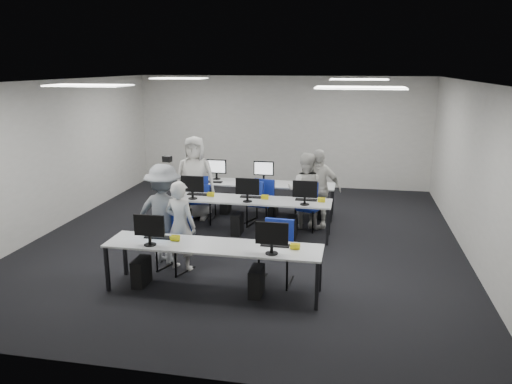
% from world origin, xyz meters
% --- Properties ---
extents(room, '(9.00, 9.02, 3.00)m').
position_xyz_m(room, '(0.00, 0.00, 1.50)').
color(room, black).
rests_on(room, ground).
extents(ceiling_panels, '(5.20, 4.60, 0.02)m').
position_xyz_m(ceiling_panels, '(0.00, 0.00, 2.98)').
color(ceiling_panels, white).
rests_on(ceiling_panels, room).
extents(desk_front, '(3.20, 0.70, 0.73)m').
position_xyz_m(desk_front, '(0.00, -2.40, 0.68)').
color(desk_front, '#B9BBBE').
rests_on(desk_front, ground).
extents(desk_mid, '(3.20, 0.70, 0.73)m').
position_xyz_m(desk_mid, '(0.00, 0.20, 0.68)').
color(desk_mid, '#B9BBBE').
rests_on(desk_mid, ground).
extents(desk_back, '(3.20, 0.70, 0.73)m').
position_xyz_m(desk_back, '(0.00, 1.60, 0.68)').
color(desk_back, '#B9BBBE').
rests_on(desk_back, ground).
extents(equipment_front, '(2.51, 0.41, 1.19)m').
position_xyz_m(equipment_front, '(-0.19, -2.42, 0.36)').
color(equipment_front, '#0C56A7').
rests_on(equipment_front, desk_front).
extents(equipment_mid, '(2.91, 0.41, 1.19)m').
position_xyz_m(equipment_mid, '(-0.19, 0.18, 0.36)').
color(equipment_mid, white).
rests_on(equipment_mid, desk_mid).
extents(equipment_back, '(2.91, 0.41, 1.19)m').
position_xyz_m(equipment_back, '(0.19, 1.62, 0.36)').
color(equipment_back, white).
rests_on(equipment_back, desk_back).
extents(chair_0, '(0.59, 0.61, 0.90)m').
position_xyz_m(chair_0, '(-0.83, -1.76, 0.29)').
color(chair_0, navy).
rests_on(chair_0, ground).
extents(chair_1, '(0.51, 0.55, 0.97)m').
position_xyz_m(chair_1, '(0.87, -1.91, 0.31)').
color(chair_1, navy).
rests_on(chair_1, ground).
extents(chair_2, '(0.62, 0.65, 0.96)m').
position_xyz_m(chair_2, '(-1.22, 0.77, 0.30)').
color(chair_2, navy).
rests_on(chair_2, ground).
extents(chair_3, '(0.56, 0.59, 0.96)m').
position_xyz_m(chair_3, '(0.12, 0.82, 0.30)').
color(chair_3, navy).
rests_on(chair_3, ground).
extents(chair_4, '(0.54, 0.56, 0.86)m').
position_xyz_m(chair_4, '(1.11, 0.79, 0.27)').
color(chair_4, navy).
rests_on(chair_4, ground).
extents(chair_5, '(0.40, 0.44, 0.81)m').
position_xyz_m(chair_5, '(-1.18, 1.06, 0.26)').
color(chair_5, navy).
rests_on(chair_5, ground).
extents(chair_6, '(0.62, 0.65, 0.96)m').
position_xyz_m(chair_6, '(0.04, 1.00, 0.30)').
color(chair_6, navy).
rests_on(chair_6, ground).
extents(chair_7, '(0.54, 0.58, 0.98)m').
position_xyz_m(chair_7, '(1.04, 1.03, 0.31)').
color(chair_7, navy).
rests_on(chair_7, ground).
extents(handbag, '(0.39, 0.30, 0.28)m').
position_xyz_m(handbag, '(-1.45, 0.19, 0.87)').
color(handbag, '#AA7D58').
rests_on(handbag, desk_mid).
extents(student_0, '(0.61, 0.47, 1.49)m').
position_xyz_m(student_0, '(-0.76, -1.68, 0.75)').
color(student_0, beige).
rests_on(student_0, ground).
extents(student_1, '(0.80, 0.65, 1.57)m').
position_xyz_m(student_1, '(1.03, 0.89, 0.78)').
color(student_1, beige).
rests_on(student_1, ground).
extents(student_2, '(0.95, 0.68, 1.81)m').
position_xyz_m(student_2, '(-1.38, 1.06, 0.91)').
color(student_2, beige).
rests_on(student_2, ground).
extents(student_3, '(0.96, 0.40, 1.64)m').
position_xyz_m(student_3, '(1.27, 0.99, 0.82)').
color(student_3, beige).
rests_on(student_3, ground).
extents(photographer, '(1.18, 0.78, 1.70)m').
position_xyz_m(photographer, '(-1.12, -1.43, 0.85)').
color(photographer, slate).
rests_on(photographer, ground).
extents(dslr_camera, '(0.16, 0.20, 0.10)m').
position_xyz_m(dslr_camera, '(-1.10, -1.25, 1.76)').
color(dslr_camera, black).
rests_on(dslr_camera, photographer).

